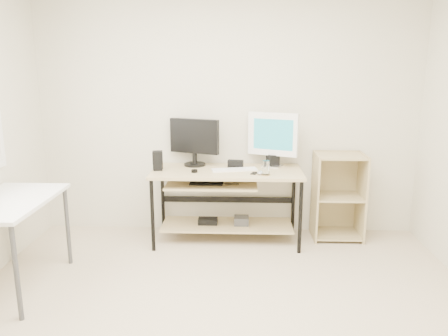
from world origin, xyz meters
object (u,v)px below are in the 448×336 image
at_px(desk, 224,190).
at_px(audio_controller, 158,161).
at_px(side_table, 9,209).
at_px(black_monitor, 194,139).
at_px(shelf_unit, 337,195).
at_px(white_imac, 273,136).

bearing_deg(desk, audio_controller, 179.76).
bearing_deg(side_table, black_monitor, 43.23).
xyz_separation_m(black_monitor, audio_controller, (-0.35, -0.19, -0.19)).
relative_size(shelf_unit, black_monitor, 1.72).
bearing_deg(shelf_unit, white_imac, 178.59).
bearing_deg(side_table, shelf_unit, 23.33).
distance_m(side_table, black_monitor, 1.87).
distance_m(desk, white_imac, 0.75).
bearing_deg(shelf_unit, side_table, -156.67).
distance_m(side_table, audio_controller, 1.46).
relative_size(side_table, black_monitor, 1.91).
relative_size(black_monitor, audio_controller, 3.01).
height_order(desk, white_imac, white_imac).
height_order(shelf_unit, audio_controller, audio_controller).
relative_size(desk, white_imac, 2.69).
height_order(shelf_unit, black_monitor, black_monitor).
height_order(shelf_unit, white_imac, white_imac).
xyz_separation_m(side_table, shelf_unit, (2.83, 1.22, -0.22)).
height_order(side_table, white_imac, white_imac).
xyz_separation_m(desk, black_monitor, (-0.32, 0.20, 0.49)).
height_order(desk, black_monitor, black_monitor).
xyz_separation_m(side_table, audio_controller, (0.98, 1.06, 0.17)).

